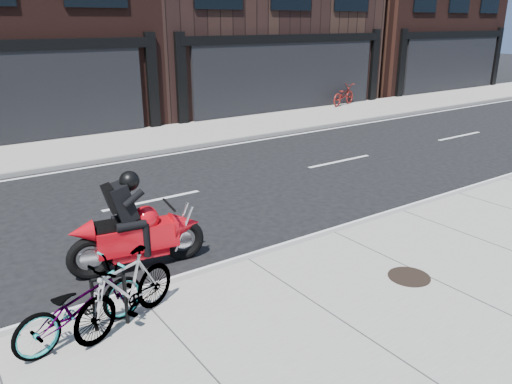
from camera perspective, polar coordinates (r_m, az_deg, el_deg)
ground at (r=10.19m, az=-7.17°, el=-4.14°), size 120.00×120.00×0.00m
sidewalk_near at (r=6.70m, az=14.48°, el=-17.42°), size 60.00×6.00×0.13m
sidewalk_far at (r=17.11m, az=-19.57°, el=4.65°), size 60.00×3.50×0.13m
bike_rack at (r=6.89m, az=-16.40°, el=-11.45°), size 0.45×0.12×0.76m
bicycle_front at (r=6.79m, az=-19.40°, el=-12.02°), size 1.88×1.00×0.94m
bicycle_rear at (r=6.86m, az=-14.66°, el=-10.80°), size 1.75×1.08×1.02m
motorcycle at (r=8.52m, az=-12.81°, el=-4.11°), size 2.32×0.78×1.73m
bicycle_far at (r=24.70m, az=9.96°, el=10.89°), size 1.99×1.20×0.99m
manhole_cover at (r=8.37m, az=17.09°, el=-9.23°), size 0.83×0.83×0.02m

